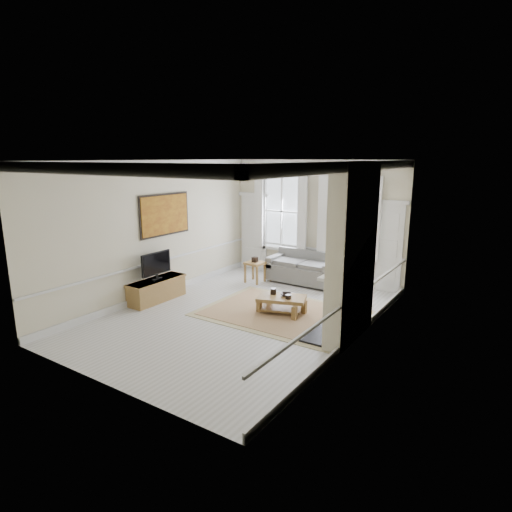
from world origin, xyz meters
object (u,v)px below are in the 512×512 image
Objects in this scene: coffee_table at (282,300)px; side_table at (255,266)px; tv_stand at (157,290)px; sofa at (304,270)px.

side_table is at bearing 117.58° from coffee_table.
side_table is at bearing 67.07° from tv_stand.
sofa is 1.28× the size of tv_stand.
sofa is 4.12m from tv_stand.
sofa is 1.40m from side_table.
coffee_table is 3.15m from tv_stand.
tv_stand is (-3.01, -0.92, -0.05)m from coffee_table.
sofa reaches higher than coffee_table.
tv_stand is at bearing 177.35° from coffee_table.
coffee_table is (1.88, -1.75, -0.15)m from side_table.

